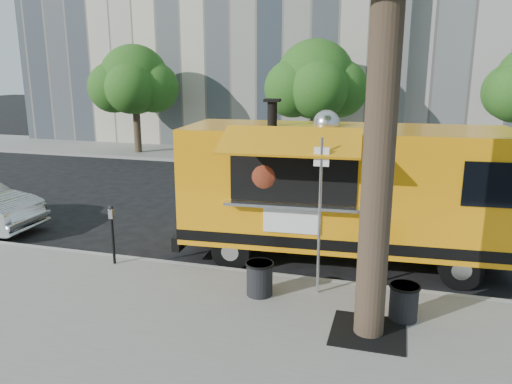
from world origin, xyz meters
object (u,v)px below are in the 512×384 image
at_px(far_tree_a, 134,80).
at_px(sign_post, 320,208).
at_px(food_truck, 341,189).
at_px(trash_bin_right, 260,278).
at_px(far_tree_b, 315,80).
at_px(parking_meter, 112,228).
at_px(trash_bin_left, 404,301).

xyz_separation_m(far_tree_a, sign_post, (11.55, -13.85, -1.93)).
relative_size(food_truck, trash_bin_right, 11.67).
relative_size(far_tree_b, parking_meter, 4.12).
height_order(far_tree_a, far_tree_b, far_tree_b).
height_order(trash_bin_left, trash_bin_right, trash_bin_right).
relative_size(trash_bin_left, trash_bin_right, 0.97).
distance_m(food_truck, trash_bin_right, 3.04).
bearing_deg(sign_post, far_tree_a, 129.83).
xyz_separation_m(far_tree_a, parking_meter, (7.00, -13.65, -2.79)).
height_order(sign_post, parking_meter, sign_post).
bearing_deg(parking_meter, food_truck, 22.19).
distance_m(far_tree_a, trash_bin_right, 18.00).
relative_size(far_tree_a, sign_post, 1.79).
bearing_deg(trash_bin_right, sign_post, 20.73).
xyz_separation_m(far_tree_b, trash_bin_left, (4.14, -14.88, -3.35)).
distance_m(far_tree_b, food_truck, 12.61).
distance_m(far_tree_b, parking_meter, 14.48).
height_order(far_tree_b, sign_post, far_tree_b).
bearing_deg(trash_bin_right, trash_bin_left, -5.12).
bearing_deg(food_truck, sign_post, -97.84).
xyz_separation_m(sign_post, trash_bin_left, (1.59, -0.63, -1.36)).
height_order(parking_meter, trash_bin_left, parking_meter).
relative_size(food_truck, trash_bin_left, 11.98).
bearing_deg(trash_bin_right, parking_meter, 170.35).
xyz_separation_m(food_truck, trash_bin_right, (-1.19, -2.51, -1.23)).
bearing_deg(trash_bin_left, sign_post, 158.31).
xyz_separation_m(parking_meter, food_truck, (4.70, 1.92, 0.74)).
height_order(far_tree_a, trash_bin_left, far_tree_a).
distance_m(trash_bin_left, trash_bin_right, 2.64).
height_order(parking_meter, food_truck, food_truck).
distance_m(parking_meter, trash_bin_right, 3.59).
bearing_deg(far_tree_b, sign_post, -79.85).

